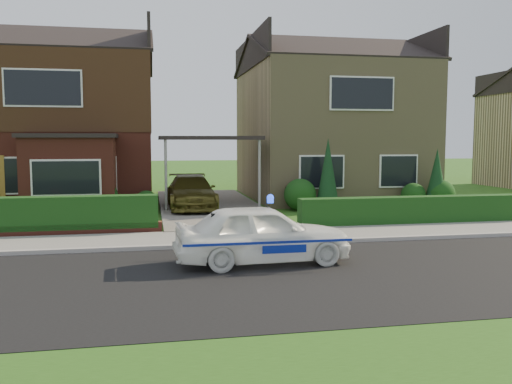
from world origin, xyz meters
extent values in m
plane|color=#244C14|center=(0.00, 0.00, 0.00)|extent=(120.00, 120.00, 0.00)
cube|color=black|center=(0.00, 0.00, 0.00)|extent=(60.00, 6.00, 0.02)
cube|color=#9E9993|center=(0.00, 3.05, 0.06)|extent=(60.00, 0.16, 0.12)
cube|color=slate|center=(0.00, 4.10, 0.05)|extent=(60.00, 2.00, 0.10)
cube|color=#666059|center=(0.00, 11.00, 0.06)|extent=(3.80, 12.00, 0.12)
cube|color=maroon|center=(-5.80, 14.00, 2.90)|extent=(7.20, 8.00, 5.80)
cube|color=white|center=(-4.22, 9.98, 1.40)|extent=(1.60, 0.08, 1.30)
cube|color=white|center=(-5.80, 9.98, 4.40)|extent=(2.60, 0.08, 1.30)
cube|color=black|center=(-5.80, 14.00, 4.35)|extent=(7.26, 8.06, 2.90)
cube|color=maroon|center=(-4.94, 9.30, 1.35)|extent=(3.00, 1.40, 2.70)
cube|color=black|center=(-4.94, 9.30, 2.77)|extent=(3.20, 1.60, 0.14)
cube|color=#99875E|center=(5.80, 14.00, 2.90)|extent=(7.20, 8.00, 5.80)
cube|color=white|center=(4.22, 9.98, 1.40)|extent=(1.80, 0.08, 1.30)
cube|color=white|center=(7.38, 9.98, 1.40)|extent=(1.60, 0.08, 1.30)
cube|color=white|center=(5.80, 9.98, 4.40)|extent=(2.60, 0.08, 1.30)
cube|color=black|center=(0.00, 11.00, 2.70)|extent=(3.80, 3.00, 0.14)
cylinder|color=gray|center=(-1.70, 9.60, 1.35)|extent=(0.10, 0.10, 2.70)
cylinder|color=gray|center=(1.70, 9.60, 1.35)|extent=(0.10, 0.10, 2.70)
cube|color=maroon|center=(-5.80, 5.30, 0.18)|extent=(7.70, 0.25, 0.36)
cube|color=black|center=(-5.80, 5.45, 0.00)|extent=(7.50, 0.55, 0.90)
cube|color=black|center=(5.80, 5.35, 0.00)|extent=(7.50, 0.55, 0.80)
sphere|color=black|center=(-4.00, 9.30, 0.66)|extent=(1.32, 1.32, 1.32)
sphere|color=black|center=(-2.40, 9.60, 0.42)|extent=(0.84, 0.84, 0.84)
sphere|color=black|center=(3.20, 9.40, 0.60)|extent=(1.20, 1.20, 1.20)
sphere|color=black|center=(7.80, 9.50, 0.48)|extent=(0.96, 0.96, 0.96)
sphere|color=black|center=(8.80, 9.20, 0.54)|extent=(1.08, 1.08, 1.08)
cone|color=black|center=(4.20, 9.20, 1.30)|extent=(0.90, 0.90, 2.60)
cone|color=black|center=(8.60, 9.20, 1.10)|extent=(0.90, 0.90, 2.20)
imported|color=white|center=(0.06, 1.20, 0.63)|extent=(1.70, 3.79, 1.27)
sphere|color=#193FF2|center=(0.25, 1.20, 1.35)|extent=(0.17, 0.17, 0.17)
cube|color=navy|center=(0.06, 0.45, 0.58)|extent=(3.42, 0.02, 0.05)
cube|color=navy|center=(0.06, 1.95, 0.58)|extent=(3.42, 0.02, 0.05)
ellipsoid|color=black|center=(-0.98, 1.10, 0.90)|extent=(0.22, 0.17, 0.21)
sphere|color=white|center=(-0.96, 1.04, 0.89)|extent=(0.11, 0.11, 0.11)
sphere|color=black|center=(-0.96, 1.08, 1.04)|extent=(0.13, 0.13, 0.13)
cone|color=black|center=(-1.00, 1.09, 1.10)|extent=(0.04, 0.04, 0.05)
cone|color=black|center=(-0.91, 1.09, 1.10)|extent=(0.04, 0.04, 0.05)
imported|color=brown|center=(-0.78, 10.01, 0.72)|extent=(1.71, 4.15, 1.20)
imported|color=gray|center=(-6.81, 9.00, 0.35)|extent=(0.47, 0.42, 0.71)
imported|color=gray|center=(-5.73, 6.00, 0.43)|extent=(0.54, 0.54, 0.85)
camera|label=1|loc=(-2.24, -9.89, 2.63)|focal=38.00mm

